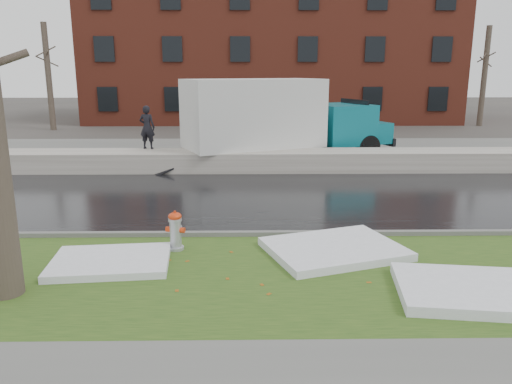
{
  "coord_description": "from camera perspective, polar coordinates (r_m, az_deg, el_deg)",
  "views": [
    {
      "loc": [
        0.32,
        -9.72,
        3.69
      ],
      "look_at": [
        0.49,
        1.24,
        1.0
      ],
      "focal_mm": 35.0,
      "sensor_mm": 36.0,
      "label": 1
    }
  ],
  "objects": [
    {
      "name": "bg_tree_left",
      "position": [
        34.03,
        -22.63,
        12.16
      ],
      "size": [
        1.4,
        1.62,
        6.5
      ],
      "color": "brown",
      "rests_on": "ground"
    },
    {
      "name": "snow_patch_side",
      "position": [
        9.21,
        24.66,
        -10.28
      ],
      "size": [
        3.02,
        2.17,
        0.18
      ],
      "primitive_type": "cube",
      "rotation": [
        0.0,
        0.0,
        -0.14
      ],
      "color": "white",
      "rests_on": "verge"
    },
    {
      "name": "brick_building",
      "position": [
        39.77,
        1.61,
        15.67
      ],
      "size": [
        26.0,
        12.0,
        10.0
      ],
      "primitive_type": "cube",
      "color": "maroon",
      "rests_on": "ground"
    },
    {
      "name": "box_truck",
      "position": [
        20.08,
        2.54,
        8.31
      ],
      "size": [
        9.87,
        5.57,
        3.36
      ],
      "rotation": [
        0.0,
        0.0,
        0.41
      ],
      "color": "black",
      "rests_on": "ground"
    },
    {
      "name": "snow_patch_far",
      "position": [
        10.06,
        -16.27,
        -7.63
      ],
      "size": [
        2.34,
        1.81,
        0.14
      ],
      "primitive_type": "cube",
      "rotation": [
        0.0,
        0.0,
        0.1
      ],
      "color": "white",
      "rests_on": "verge"
    },
    {
      "name": "road",
      "position": [
        14.69,
        -2.1,
        -0.71
      ],
      "size": [
        60.0,
        7.0,
        0.03
      ],
      "primitive_type": "cube",
      "color": "black",
      "rests_on": "ground"
    },
    {
      "name": "worker",
      "position": [
        19.52,
        -12.34,
        7.25
      ],
      "size": [
        0.67,
        0.51,
        1.64
      ],
      "primitive_type": "imported",
      "rotation": [
        0.0,
        0.0,
        2.93
      ],
      "color": "black",
      "rests_on": "snowbank"
    },
    {
      "name": "bg_tree_right",
      "position": [
        37.19,
        24.64,
        12.02
      ],
      "size": [
        1.4,
        1.62,
        6.5
      ],
      "color": "brown",
      "rests_on": "ground"
    },
    {
      "name": "snow_patch_near",
      "position": [
        10.41,
        8.93,
        -6.44
      ],
      "size": [
        3.11,
        2.74,
        0.16
      ],
      "primitive_type": "cube",
      "rotation": [
        0.0,
        0.0,
        0.33
      ],
      "color": "white",
      "rests_on": "verge"
    },
    {
      "name": "fire_hydrant",
      "position": [
        10.48,
        -9.19,
        -4.19
      ],
      "size": [
        0.42,
        0.38,
        0.84
      ],
      "rotation": [
        0.0,
        0.0,
        -0.23
      ],
      "color": "#ABADB3",
      "rests_on": "verge"
    },
    {
      "name": "verge",
      "position": [
        9.23,
        -2.84,
        -9.64
      ],
      "size": [
        60.0,
        4.5,
        0.04
      ],
      "primitive_type": "cube",
      "color": "#274617",
      "rests_on": "ground"
    },
    {
      "name": "bg_tree_center",
      "position": [
        36.27,
        -11.19,
        12.97
      ],
      "size": [
        1.4,
        1.62,
        6.5
      ],
      "color": "brown",
      "rests_on": "ground"
    },
    {
      "name": "ground",
      "position": [
        10.4,
        -2.61,
        -7.0
      ],
      "size": [
        120.0,
        120.0,
        0.0
      ],
      "primitive_type": "plane",
      "color": "#47423D",
      "rests_on": "ground"
    },
    {
      "name": "snowbank",
      "position": [
        18.72,
        -1.84,
        3.58
      ],
      "size": [
        60.0,
        1.6,
        0.75
      ],
      "primitive_type": "cube",
      "color": "beige",
      "rests_on": "ground"
    },
    {
      "name": "parking_lot",
      "position": [
        23.01,
        -1.66,
        4.6
      ],
      "size": [
        60.0,
        9.0,
        0.03
      ],
      "primitive_type": "cube",
      "color": "slate",
      "rests_on": "ground"
    },
    {
      "name": "curb",
      "position": [
        11.32,
        -2.46,
        -4.87
      ],
      "size": [
        60.0,
        0.15,
        0.14
      ],
      "primitive_type": "cube",
      "color": "slate",
      "rests_on": "ground"
    }
  ]
}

